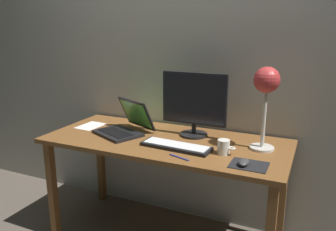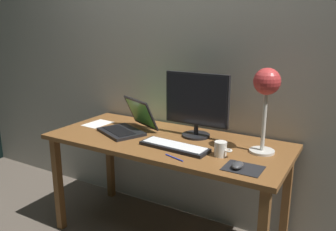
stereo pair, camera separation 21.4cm
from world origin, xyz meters
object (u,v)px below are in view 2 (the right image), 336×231
(desk_lamp, at_px, (266,89))
(coffee_mug, at_px, (221,149))
(laptop, at_px, (130,123))
(mouse, at_px, (238,165))
(keyboard_main, at_px, (174,146))
(monitor, at_px, (197,103))
(pen, at_px, (174,158))

(desk_lamp, xyz_separation_m, coffee_mug, (-0.19, -0.18, -0.34))
(laptop, relative_size, mouse, 4.46)
(laptop, distance_m, desk_lamp, 0.97)
(coffee_mug, bearing_deg, mouse, -40.55)
(keyboard_main, bearing_deg, laptop, 161.72)
(mouse, bearing_deg, coffee_mug, 139.45)
(monitor, distance_m, coffee_mug, 0.42)
(mouse, xyz_separation_m, coffee_mug, (-0.14, 0.12, 0.02))
(laptop, bearing_deg, pen, -29.12)
(keyboard_main, relative_size, laptop, 1.05)
(coffee_mug, bearing_deg, laptop, 170.41)
(laptop, height_order, coffee_mug, laptop)
(monitor, xyz_separation_m, keyboard_main, (-0.01, -0.27, -0.22))
(keyboard_main, bearing_deg, desk_lamp, 22.62)
(monitor, xyz_separation_m, laptop, (-0.45, -0.13, -0.17))
(pen, bearing_deg, laptop, 150.88)
(monitor, xyz_separation_m, desk_lamp, (0.47, -0.07, 0.15))
(desk_lamp, bearing_deg, keyboard_main, -157.38)
(laptop, relative_size, coffee_mug, 4.01)
(monitor, height_order, laptop, monitor)
(keyboard_main, relative_size, desk_lamp, 0.89)
(coffee_mug, bearing_deg, monitor, 137.84)
(laptop, xyz_separation_m, pen, (0.52, -0.29, -0.06))
(coffee_mug, xyz_separation_m, pen, (-0.21, -0.16, -0.04))
(desk_lamp, height_order, coffee_mug, desk_lamp)
(keyboard_main, xyz_separation_m, pen, (0.08, -0.14, -0.01))
(monitor, bearing_deg, keyboard_main, -92.85)
(keyboard_main, height_order, mouse, mouse)
(monitor, bearing_deg, laptop, -163.88)
(mouse, distance_m, pen, 0.36)
(monitor, distance_m, pen, 0.48)
(monitor, xyz_separation_m, pen, (0.07, -0.42, -0.23))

